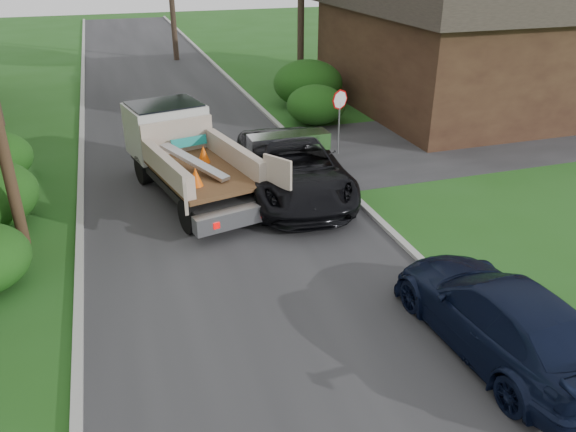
% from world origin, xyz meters
% --- Properties ---
extents(ground, '(120.00, 120.00, 0.00)m').
position_xyz_m(ground, '(0.00, 0.00, 0.00)').
color(ground, '#1F4F16').
rests_on(ground, ground).
extents(road, '(8.00, 90.00, 0.02)m').
position_xyz_m(road, '(0.00, 10.00, 0.00)').
color(road, '#28282B').
rests_on(road, ground).
extents(side_street, '(16.00, 7.00, 0.02)m').
position_xyz_m(side_street, '(12.00, 9.00, 0.01)').
color(side_street, '#28282B').
rests_on(side_street, ground).
extents(curb_left, '(0.20, 90.00, 0.12)m').
position_xyz_m(curb_left, '(-4.10, 10.00, 0.06)').
color(curb_left, '#9E9E99').
rests_on(curb_left, ground).
extents(curb_right, '(0.20, 90.00, 0.12)m').
position_xyz_m(curb_right, '(4.10, 10.00, 0.06)').
color(curb_right, '#9E9E99').
rests_on(curb_right, ground).
extents(stop_sign, '(0.71, 0.32, 2.48)m').
position_xyz_m(stop_sign, '(5.20, 9.00, 1.78)').
color(stop_sign, slate).
rests_on(stop_sign, ground).
extents(house_right, '(9.72, 12.96, 6.20)m').
position_xyz_m(house_right, '(13.00, 14.00, 3.16)').
color(house_right, '#331D14').
rests_on(house_right, ground).
extents(hedge_right_a, '(2.60, 2.60, 1.70)m').
position_xyz_m(hedge_right_a, '(5.80, 13.00, 0.85)').
color(hedge_right_a, '#133B0D').
rests_on(hedge_right_a, ground).
extents(hedge_right_b, '(3.38, 3.38, 2.21)m').
position_xyz_m(hedge_right_b, '(6.50, 16.00, 1.10)').
color(hedge_right_b, '#133B0D').
rests_on(hedge_right_b, ground).
extents(flatbed_truck, '(4.12, 7.05, 2.51)m').
position_xyz_m(flatbed_truck, '(-0.87, 7.69, 1.36)').
color(flatbed_truck, black).
rests_on(flatbed_truck, ground).
extents(black_pickup, '(3.83, 6.86, 1.81)m').
position_xyz_m(black_pickup, '(2.40, 6.00, 0.91)').
color(black_pickup, black).
rests_on(black_pickup, ground).
extents(navy_suv, '(2.36, 5.36, 1.53)m').
position_xyz_m(navy_suv, '(3.80, -2.50, 0.77)').
color(navy_suv, black).
rests_on(navy_suv, ground).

